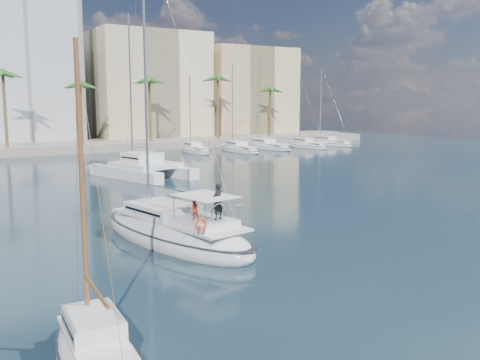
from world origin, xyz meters
TOP-DOWN VIEW (x-y plane):
  - ground at (0.00, 0.00)m, footprint 160.00×160.00m
  - quay at (0.00, 61.00)m, footprint 120.00×14.00m
  - building_beige at (22.00, 70.00)m, footprint 20.00×14.00m
  - building_tan_right at (42.00, 68.00)m, footprint 18.00×12.00m
  - palm_centre at (0.00, 57.00)m, footprint 3.60×3.60m
  - palm_right at (34.00, 57.00)m, footprint 3.60×3.60m
  - main_sloop at (-3.74, 2.06)m, footprint 6.22×12.92m
  - small_sloop at (-11.52, -9.81)m, footprint 2.71×7.15m
  - catamaran at (4.09, 27.04)m, footprint 8.24×12.21m
  - seagull at (2.67, 6.00)m, footprint 0.93×0.40m
  - moored_yacht_a at (20.00, 47.00)m, footprint 3.37×9.52m
  - moored_yacht_b at (26.50, 45.00)m, footprint 3.32×10.83m
  - moored_yacht_c at (33.00, 47.00)m, footprint 3.98×12.33m
  - moored_yacht_d at (39.50, 45.00)m, footprint 3.52×9.55m
  - moored_yacht_e at (46.00, 47.00)m, footprint 4.61×11.11m

SIDE VIEW (x-z plane):
  - ground at x=0.00m, z-range 0.00..0.00m
  - moored_yacht_a at x=20.00m, z-range -5.95..5.95m
  - moored_yacht_b at x=26.50m, z-range -6.86..6.86m
  - moored_yacht_c at x=33.00m, z-range -7.77..7.77m
  - moored_yacht_d at x=39.50m, z-range -5.95..5.95m
  - moored_yacht_e at x=46.00m, z-range -6.86..6.86m
  - small_sloop at x=-11.52m, z-range -4.65..5.43m
  - main_sloop at x=-3.74m, z-range -8.65..9.75m
  - quay at x=0.00m, z-range 0.00..1.20m
  - seagull at x=2.67m, z-range 0.67..0.84m
  - catamaran at x=4.09m, z-range -7.06..9.31m
  - building_tan_right at x=42.00m, z-range 0.00..18.00m
  - building_beige at x=22.00m, z-range 0.00..20.00m
  - palm_centre at x=0.00m, z-range 4.13..16.43m
  - palm_right at x=34.00m, z-range 4.13..16.43m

